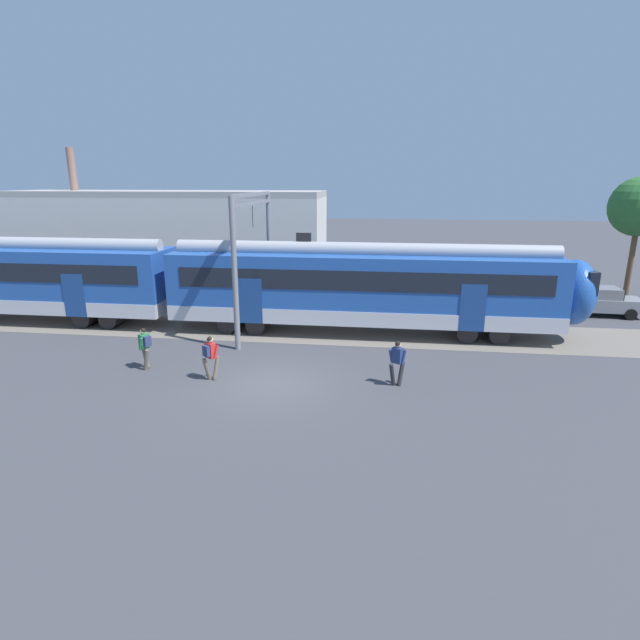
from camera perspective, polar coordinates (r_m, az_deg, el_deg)
ground_plane at (r=18.23m, az=-5.62°, el=-7.29°), size 160.00×160.00×0.00m
track_bed at (r=27.05m, az=-19.42°, el=-0.41°), size 80.00×4.40×0.01m
commuter_train at (r=30.26m, az=-31.45°, el=4.18°), size 56.65×3.07×4.73m
pedestrian_green at (r=20.34m, az=-19.38°, el=-2.69°), size 0.57×0.66×1.67m
pedestrian_red at (r=18.61m, az=-12.44°, el=-3.85°), size 0.66×0.56×1.67m
pedestrian_navy at (r=17.90m, az=8.82°, el=-4.54°), size 0.67×0.51×1.67m
parked_car_grey at (r=30.96m, az=29.41°, el=1.89°), size 4.07×1.90×1.54m
catenary_gantry at (r=24.11m, az=-7.61°, el=8.94°), size 0.24×6.64×6.53m
background_building at (r=36.35m, az=-17.03°, el=8.89°), size 21.47×5.00×9.20m
street_tree_right at (r=35.46m, az=32.74°, el=10.80°), size 3.48×3.48×7.33m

